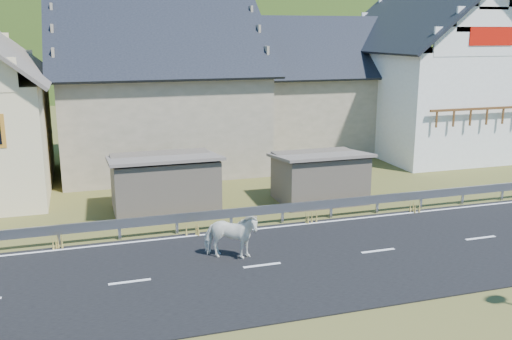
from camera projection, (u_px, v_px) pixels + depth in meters
name	position (u px, v px, depth m)	size (l,w,h in m)	color
ground	(262.00, 267.00, 17.52)	(160.00, 160.00, 0.00)	#44491E
road	(262.00, 266.00, 17.52)	(60.00, 7.00, 0.04)	black
lane_markings	(262.00, 265.00, 17.51)	(60.00, 6.60, 0.01)	silver
guardrail	(231.00, 214.00, 20.81)	(28.10, 0.09, 0.75)	#93969B
shed_left	(164.00, 185.00, 22.71)	(4.30, 3.30, 2.40)	#65594B
shed_right	(319.00, 178.00, 24.16)	(3.80, 2.90, 2.20)	#65594B
house_stone_a	(157.00, 78.00, 30.05)	(10.80, 9.80, 8.90)	tan
house_stone_b	(317.00, 79.00, 34.90)	(9.80, 8.80, 8.10)	tan
house_white	(431.00, 66.00, 33.65)	(8.80, 10.80, 9.70)	white
mountain	(111.00, 115.00, 190.65)	(440.00, 280.00, 260.00)	#243A16
horse	(231.00, 236.00, 17.88)	(1.79, 0.81, 1.51)	white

